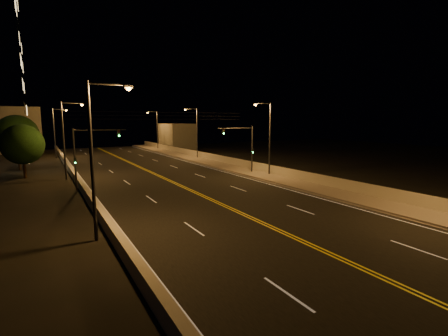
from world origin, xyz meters
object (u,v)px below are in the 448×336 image
traffic_signal_left (85,151)px  tree_0 (23,145)px  streetlight_3 (156,127)px  traffic_signal_right (246,144)px  streetlight_5 (66,135)px  streetlight_2 (196,130)px  streetlight_1 (268,134)px  streetlight_6 (56,130)px  tree_1 (17,136)px  streetlight_4 (97,150)px

traffic_signal_left → tree_0: (-5.61, 10.70, 0.18)m
streetlight_3 → traffic_signal_right: size_ratio=1.47×
streetlight_3 → tree_0: size_ratio=1.40×
streetlight_5 → traffic_signal_left: (1.12, -7.67, -1.34)m
streetlight_2 → traffic_signal_left: 27.40m
tree_0 → streetlight_1: bearing=-27.2°
streetlight_6 → tree_1: 14.14m
streetlight_1 → tree_1: size_ratio=1.18×
traffic_signal_left → streetlight_3: bearing=63.4°
streetlight_2 → traffic_signal_right: 18.45m
streetlight_2 → streetlight_3: (0.00, 22.17, 0.00)m
traffic_signal_right → tree_0: (-24.41, 10.70, 0.18)m
streetlight_5 → tree_0: (-4.49, 3.04, -1.16)m
traffic_signal_right → traffic_signal_left: 18.80m
streetlight_2 → traffic_signal_left: streetlight_2 is taller
streetlight_6 → tree_1: size_ratio=1.18×
tree_1 → streetlight_2: bearing=-0.8°
streetlight_3 → traffic_signal_right: bearing=-92.1°
streetlight_2 → streetlight_6: 25.32m
streetlight_6 → traffic_signal_left: 31.86m
streetlight_2 → tree_1: streetlight_2 is taller
streetlight_3 → tree_0: bearing=-131.0°
streetlight_5 → tree_0: 5.54m
streetlight_5 → traffic_signal_left: 7.86m
streetlight_4 → traffic_signal_left: (1.12, 15.00, -1.34)m
streetlight_6 → traffic_signal_left: size_ratio=1.47×
traffic_signal_left → tree_1: 19.82m
streetlight_5 → traffic_signal_left: bearing=-81.7°
streetlight_2 → streetlight_3: size_ratio=1.00×
streetlight_2 → tree_0: 27.05m
streetlight_3 → tree_0: 39.52m
streetlight_1 → streetlight_4: (-21.44, -12.39, 0.00)m
traffic_signal_right → tree_1: (-25.25, 18.72, 0.94)m
streetlight_2 → streetlight_4: 39.63m
streetlight_6 → traffic_signal_right: (19.92, -31.81, -1.34)m
streetlight_2 → streetlight_6: (-21.44, 13.48, 0.00)m
streetlight_1 → streetlight_4: 24.76m
streetlight_6 → traffic_signal_left: bearing=-88.0°
streetlight_2 → traffic_signal_left: bearing=-137.9°
streetlight_5 → traffic_signal_right: bearing=-21.1°
traffic_signal_right → tree_1: tree_1 is taller
streetlight_3 → traffic_signal_left: 45.34m
traffic_signal_right → streetlight_1: bearing=-59.8°
streetlight_1 → traffic_signal_left: size_ratio=1.47×
streetlight_3 → tree_1: streetlight_3 is taller
traffic_signal_right → tree_1: size_ratio=0.80×
streetlight_1 → streetlight_6: same height
streetlight_4 → streetlight_1: bearing=30.0°
streetlight_2 → tree_0: size_ratio=1.40×
streetlight_2 → streetlight_6: same height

